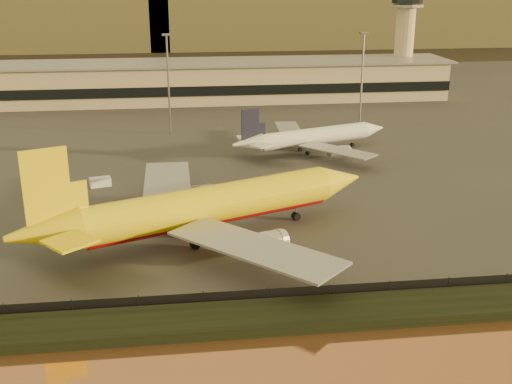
% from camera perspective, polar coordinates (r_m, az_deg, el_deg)
% --- Properties ---
extents(ground, '(900.00, 900.00, 0.00)m').
position_cam_1_polar(ground, '(93.93, -1.38, -6.34)').
color(ground, black).
rests_on(ground, ground).
extents(embankment, '(320.00, 7.00, 1.40)m').
position_cam_1_polar(embankment, '(78.63, -0.07, -11.14)').
color(embankment, black).
rests_on(embankment, ground).
extents(tarmac, '(320.00, 220.00, 0.20)m').
position_cam_1_polar(tarmac, '(184.09, -4.46, 6.36)').
color(tarmac, '#2D2D2D').
rests_on(tarmac, ground).
extents(perimeter_fence, '(300.00, 0.05, 2.20)m').
position_cam_1_polar(perimeter_fence, '(81.80, -0.43, -9.38)').
color(perimeter_fence, black).
rests_on(perimeter_fence, tarmac).
extents(terminal_building, '(202.00, 25.00, 12.60)m').
position_cam_1_polar(terminal_building, '(212.83, -8.91, 9.59)').
color(terminal_building, tan).
rests_on(terminal_building, tarmac).
extents(control_tower, '(11.20, 11.20, 35.50)m').
position_cam_1_polar(control_tower, '(230.07, 13.11, 13.90)').
color(control_tower, tan).
rests_on(control_tower, tarmac).
extents(apron_light_masts, '(152.20, 12.20, 25.40)m').
position_cam_1_polar(apron_light_masts, '(163.04, 1.13, 10.35)').
color(apron_light_masts, slate).
rests_on(apron_light_masts, tarmac).
extents(dhl_cargo_jet, '(57.31, 54.22, 17.83)m').
position_cam_1_polar(dhl_cargo_jet, '(99.96, -4.50, -1.35)').
color(dhl_cargo_jet, yellow).
rests_on(dhl_cargo_jet, tarmac).
extents(white_narrowbody_jet, '(39.54, 37.51, 11.69)m').
position_cam_1_polar(white_narrowbody_jet, '(150.22, 5.01, 4.86)').
color(white_narrowbody_jet, silver).
rests_on(white_narrowbody_jet, tarmac).
extents(gse_vehicle_yellow, '(4.09, 2.32, 1.74)m').
position_cam_1_polar(gse_vehicle_yellow, '(122.34, 0.37, 0.35)').
color(gse_vehicle_yellow, yellow).
rests_on(gse_vehicle_yellow, tarmac).
extents(gse_vehicle_white, '(4.38, 2.83, 1.82)m').
position_cam_1_polar(gse_vehicle_white, '(129.51, -13.68, 0.88)').
color(gse_vehicle_white, silver).
rests_on(gse_vehicle_white, tarmac).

